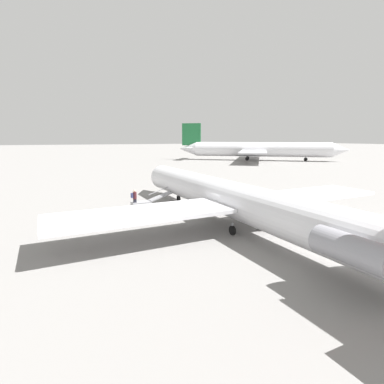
{
  "coord_description": "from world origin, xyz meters",
  "views": [
    {
      "loc": [
        -20.06,
        11.07,
        6.59
      ],
      "look_at": [
        4.1,
        1.13,
        1.85
      ],
      "focal_mm": 28.0,
      "sensor_mm": 36.0,
      "label": 1
    }
  ],
  "objects_px": {
    "boarding_stairs": "(145,202)",
    "airplane_main": "(233,199)",
    "passenger": "(134,197)",
    "airplane_far_right": "(258,149)"
  },
  "relations": [
    {
      "from": "boarding_stairs",
      "to": "airplane_main",
      "type": "bearing_deg",
      "value": -67.54
    },
    {
      "from": "airplane_main",
      "to": "passenger",
      "type": "relative_size",
      "value": 19.69
    },
    {
      "from": "boarding_stairs",
      "to": "passenger",
      "type": "bearing_deg",
      "value": -173.87
    },
    {
      "from": "boarding_stairs",
      "to": "passenger",
      "type": "relative_size",
      "value": 2.34
    },
    {
      "from": "boarding_stairs",
      "to": "passenger",
      "type": "height_order",
      "value": "passenger"
    },
    {
      "from": "airplane_main",
      "to": "airplane_far_right",
      "type": "relative_size",
      "value": 0.8
    },
    {
      "from": "airplane_main",
      "to": "airplane_far_right",
      "type": "bearing_deg",
      "value": -40.09
    },
    {
      "from": "airplane_far_right",
      "to": "boarding_stairs",
      "type": "relative_size",
      "value": 10.5
    },
    {
      "from": "airplane_main",
      "to": "airplane_far_right",
      "type": "distance_m",
      "value": 69.19
    },
    {
      "from": "airplane_main",
      "to": "boarding_stairs",
      "type": "distance_m",
      "value": 10.25
    }
  ]
}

